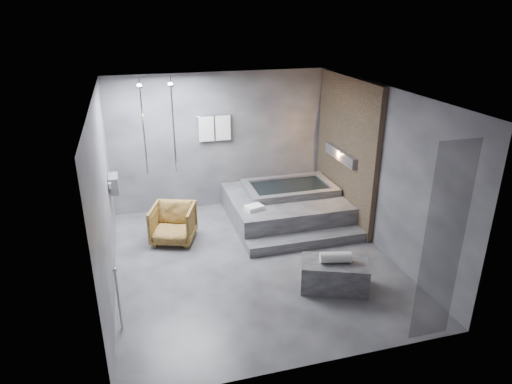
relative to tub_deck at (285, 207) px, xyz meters
name	(u,v)px	position (x,y,z in m)	size (l,w,h in m)	color
room	(273,157)	(-0.65, -1.21, 1.48)	(5.00, 5.04, 2.82)	#303032
tub_deck	(285,207)	(0.00, 0.00, 0.00)	(2.20, 2.00, 0.50)	#353538
tub_step	(306,241)	(0.00, -1.18, -0.16)	(2.20, 0.36, 0.18)	#353538
concrete_bench	(334,275)	(-0.09, -2.53, -0.03)	(0.99, 0.54, 0.44)	#323335
driftwood_chair	(173,224)	(-2.26, -0.36, 0.09)	(0.74, 0.76, 0.69)	#483012
rolled_towel	(336,257)	(-0.09, -2.53, 0.28)	(0.17, 0.17, 0.46)	white
deck_towel	(254,208)	(-0.78, -0.50, 0.29)	(0.31, 0.23, 0.08)	white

